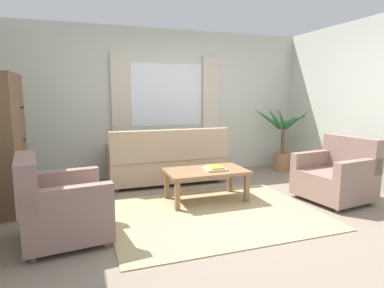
# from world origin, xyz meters

# --- Properties ---
(ground_plane) EXTENTS (6.24, 6.24, 0.00)m
(ground_plane) POSITION_xyz_m (0.00, 0.00, 0.00)
(ground_plane) COLOR gray
(wall_back) EXTENTS (5.32, 0.12, 2.60)m
(wall_back) POSITION_xyz_m (0.00, 2.26, 1.30)
(wall_back) COLOR beige
(wall_back) RESTS_ON ground_plane
(window_with_curtains) EXTENTS (1.98, 0.07, 1.40)m
(window_with_curtains) POSITION_xyz_m (0.00, 2.18, 1.45)
(window_with_curtains) COLOR white
(area_rug) EXTENTS (2.52, 1.92, 0.01)m
(area_rug) POSITION_xyz_m (0.00, 0.00, 0.01)
(area_rug) COLOR tan
(area_rug) RESTS_ON ground_plane
(couch) EXTENTS (1.90, 0.82, 0.92)m
(couch) POSITION_xyz_m (-0.18, 1.60, 0.37)
(couch) COLOR tan
(couch) RESTS_ON ground_plane
(armchair_left) EXTENTS (0.92, 0.94, 0.88)m
(armchair_left) POSITION_xyz_m (-1.76, -0.14, 0.35)
(armchair_left) COLOR gray
(armchair_left) RESTS_ON ground_plane
(armchair_right) EXTENTS (0.93, 0.95, 0.88)m
(armchair_right) POSITION_xyz_m (1.81, -0.04, 0.35)
(armchair_right) COLOR gray
(armchair_right) RESTS_ON ground_plane
(coffee_table) EXTENTS (1.10, 0.64, 0.44)m
(coffee_table) POSITION_xyz_m (0.09, 0.52, 0.38)
(coffee_table) COLOR olive
(coffee_table) RESTS_ON ground_plane
(book_stack_on_table) EXTENTS (0.29, 0.29, 0.05)m
(book_stack_on_table) POSITION_xyz_m (0.20, 0.48, 0.46)
(book_stack_on_table) COLOR beige
(book_stack_on_table) RESTS_ON coffee_table
(potted_plant) EXTENTS (1.21, 1.15, 1.27)m
(potted_plant) POSITION_xyz_m (2.15, 1.74, 0.57)
(potted_plant) COLOR #9E6B4C
(potted_plant) RESTS_ON ground_plane
(bookshelf) EXTENTS (0.30, 0.94, 1.72)m
(bookshelf) POSITION_xyz_m (-2.35, 1.04, 0.89)
(bookshelf) COLOR brown
(bookshelf) RESTS_ON ground_plane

